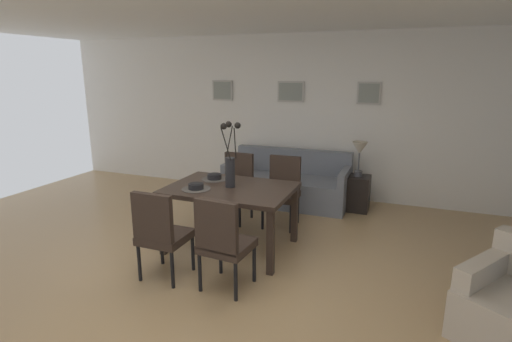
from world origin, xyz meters
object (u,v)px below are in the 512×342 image
(side_table, at_px, (357,193))
(dining_table, at_px, (230,194))
(centerpiece_vase, at_px, (230,163))
(dining_chair_near_left, at_px, (160,231))
(bowl_near_left, at_px, (196,186))
(dining_chair_far_right, at_px, (283,188))
(framed_picture_right, at_px, (369,93))
(dining_chair_far_left, at_px, (223,240))
(framed_picture_left, at_px, (222,90))
(dining_chair_near_right, at_px, (236,183))
(sofa, at_px, (288,185))
(table_lamp, at_px, (360,151))
(framed_picture_center, at_px, (291,92))
(bowl_near_right, at_px, (214,176))

(side_table, bearing_deg, dining_table, -122.59)
(centerpiece_vase, bearing_deg, dining_chair_near_left, -109.63)
(dining_chair_near_left, distance_m, bowl_near_left, 0.74)
(bowl_near_left, bearing_deg, dining_chair_far_right, 60.58)
(framed_picture_right, bearing_deg, dining_chair_far_left, -105.44)
(dining_chair_near_left, xyz_separation_m, dining_chair_far_left, (0.66, 0.03, 0.00))
(framed_picture_left, bearing_deg, framed_picture_right, 0.00)
(dining_chair_near_left, relative_size, dining_chair_near_right, 1.00)
(framed_picture_left, bearing_deg, side_table, -11.12)
(sofa, xyz_separation_m, side_table, (1.07, 0.01, -0.02))
(centerpiece_vase, xyz_separation_m, table_lamp, (1.19, 1.86, -0.13))
(side_table, relative_size, framed_picture_center, 1.18)
(dining_chair_near_right, bearing_deg, bowl_near_right, -88.41)
(dining_chair_near_right, height_order, framed_picture_right, framed_picture_right)
(bowl_near_left, bearing_deg, dining_chair_far_left, -45.61)
(framed_picture_left, xyz_separation_m, framed_picture_center, (1.22, -0.00, 0.00))
(dining_table, bearing_deg, framed_picture_center, 90.00)
(bowl_near_left, relative_size, table_lamp, 0.33)
(dining_chair_near_left, relative_size, sofa, 0.49)
(framed_picture_center, relative_size, framed_picture_right, 1.26)
(dining_chair_near_left, distance_m, dining_chair_near_right, 1.80)
(bowl_near_right, xyz_separation_m, table_lamp, (1.51, 1.64, 0.11))
(bowl_near_left, height_order, side_table, bowl_near_left)
(bowl_near_left, relative_size, side_table, 0.33)
(dining_chair_far_right, relative_size, bowl_near_left, 5.41)
(bowl_near_right, distance_m, framed_picture_right, 2.77)
(dining_chair_far_left, height_order, centerpiece_vase, centerpiece_vase)
(centerpiece_vase, bearing_deg, dining_chair_far_left, -69.55)
(side_table, bearing_deg, sofa, -179.59)
(dining_chair_far_left, relative_size, table_lamp, 1.80)
(side_table, xyz_separation_m, framed_picture_center, (-1.19, 0.47, 1.44))
(dining_chair_far_right, distance_m, table_lamp, 1.33)
(bowl_near_left, relative_size, framed_picture_left, 0.46)
(dining_table, bearing_deg, dining_chair_far_right, 70.23)
(dining_chair_far_left, relative_size, bowl_near_left, 5.41)
(dining_table, xyz_separation_m, dining_chair_far_right, (0.33, 0.92, -0.14))
(centerpiece_vase, relative_size, bowl_near_left, 4.32)
(centerpiece_vase, distance_m, bowl_near_right, 0.46)
(dining_chair_near_right, distance_m, framed_picture_right, 2.44)
(bowl_near_right, relative_size, sofa, 0.09)
(side_table, bearing_deg, centerpiece_vase, -122.59)
(table_lamp, bearing_deg, framed_picture_center, 158.30)
(dining_table, height_order, bowl_near_left, bowl_near_left)
(centerpiece_vase, distance_m, side_table, 2.34)
(centerpiece_vase, relative_size, side_table, 1.41)
(dining_chair_far_left, distance_m, framed_picture_left, 3.77)
(dining_table, bearing_deg, framed_picture_right, 62.45)
(dining_chair_far_right, bearing_deg, dining_chair_near_left, -109.68)
(bowl_near_right, distance_m, table_lamp, 2.23)
(framed_picture_center, bearing_deg, table_lamp, -21.70)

